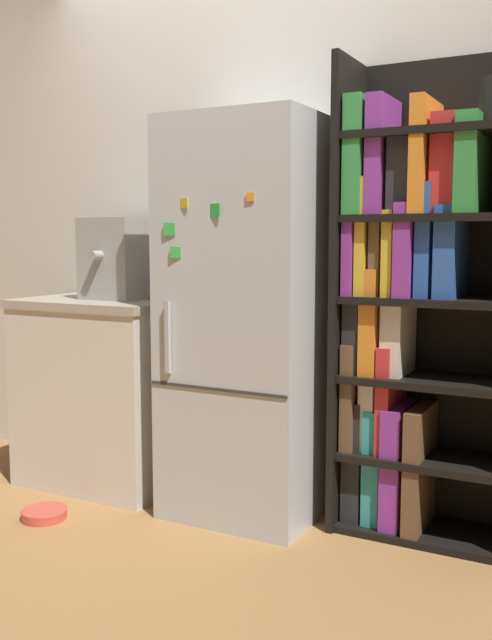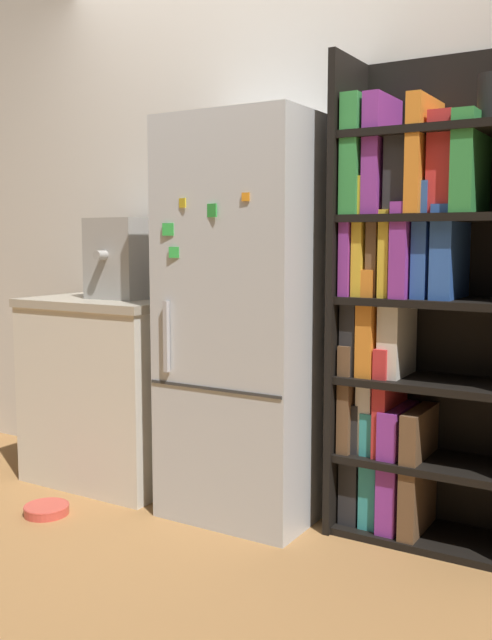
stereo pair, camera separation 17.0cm
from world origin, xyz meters
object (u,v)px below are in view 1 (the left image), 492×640
espresso_machine (119,259)px  refrigerator (249,320)px  pet_bowl (44,513)px  bookshelf (415,305)px

espresso_machine → refrigerator: bearing=-4.3°
espresso_machine → pet_bowl: espresso_machine is taller
espresso_machine → pet_bowl: size_ratio=1.98×
bookshelf → pet_bowl: size_ratio=9.76×
bookshelf → espresso_machine: 1.45m
refrigerator → bookshelf: 0.71m
refrigerator → espresso_machine: size_ratio=4.39×
refrigerator → pet_bowl: size_ratio=8.67×
refrigerator → bookshelf: (0.69, 0.13, 0.08)m
pet_bowl → refrigerator: bearing=34.7°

